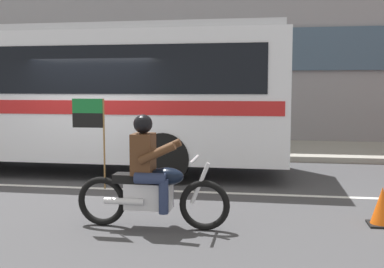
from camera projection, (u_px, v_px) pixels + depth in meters
The scene contains 7 objects.
ground_plane at pixel (94, 182), 9.58m from camera, with size 60.00×60.00×0.00m, color #3D3D3F.
sidewalk_curb at pixel (154, 147), 14.58m from camera, with size 28.00×3.80×0.15m, color gray.
lane_center_stripe at pixel (83, 188), 8.99m from camera, with size 26.60×0.14×0.01m, color silver.
office_building_facade at pixel (169, 12), 16.38m from camera, with size 28.00×0.89×9.10m.
transit_bus at pixel (48, 89), 10.81m from camera, with size 10.95×2.66×3.22m.
motorcycle_with_rider at pixel (150, 180), 6.38m from camera, with size 2.20×0.64×1.78m.
traffic_cone at pixel (382, 207), 6.52m from camera, with size 0.36×0.36×0.55m.
Camera 1 is at (3.51, -8.99, 1.93)m, focal length 43.71 mm.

